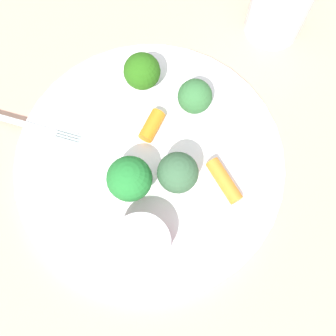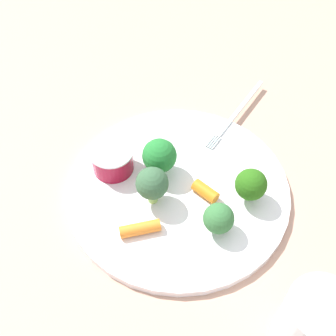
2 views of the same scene
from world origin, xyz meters
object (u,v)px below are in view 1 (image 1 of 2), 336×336
at_px(broccoli_floret_0, 138,72).
at_px(carrot_stick_0, 224,181).
at_px(plate, 150,162).
at_px(carrot_stick_1, 152,126).
at_px(broccoli_floret_1, 130,179).
at_px(broccoli_floret_2, 195,97).
at_px(sauce_cup, 141,245).
at_px(fork, 11,120).
at_px(drinking_glass, 281,2).
at_px(broccoli_floret_3, 178,173).

height_order(broccoli_floret_0, carrot_stick_0, broccoli_floret_0).
xyz_separation_m(plate, carrot_stick_0, (0.08, -0.03, 0.01)).
xyz_separation_m(broccoli_floret_0, carrot_stick_1, (0.01, -0.06, -0.02)).
relative_size(broccoli_floret_1, broccoli_floret_2, 1.26).
distance_m(sauce_cup, fork, 0.22).
xyz_separation_m(plate, broccoli_floret_0, (-0.00, 0.10, 0.04)).
bearing_deg(drinking_glass, broccoli_floret_0, -156.46).
bearing_deg(broccoli_floret_3, plate, 134.40).
bearing_deg(sauce_cup, broccoli_floret_2, 65.77).
height_order(broccoli_floret_2, carrot_stick_1, broccoli_floret_2).
xyz_separation_m(plate, broccoli_floret_2, (0.06, 0.06, 0.03)).
bearing_deg(broccoli_floret_0, plate, -87.37).
bearing_deg(drinking_glass, carrot_stick_1, -140.98).
bearing_deg(plate, sauce_cup, -98.41).
xyz_separation_m(plate, carrot_stick_1, (0.01, 0.04, 0.01)).
bearing_deg(drinking_glass, fork, -161.57).
relative_size(plate, drinking_glass, 3.14).
distance_m(carrot_stick_0, carrot_stick_1, 0.10).
height_order(plate, fork, fork).
xyz_separation_m(plate, broccoli_floret_3, (0.03, -0.03, 0.04)).
bearing_deg(broccoli_floret_2, carrot_stick_0, -76.34).
bearing_deg(broccoli_floret_3, fork, 153.87).
height_order(broccoli_floret_0, broccoli_floret_3, broccoli_floret_3).
bearing_deg(drinking_glass, broccoli_floret_1, -133.49).
relative_size(broccoli_floret_2, carrot_stick_1, 1.27).
height_order(broccoli_floret_3, carrot_stick_0, broccoli_floret_3).
relative_size(broccoli_floret_0, broccoli_floret_2, 1.13).
distance_m(sauce_cup, broccoli_floret_1, 0.07).
bearing_deg(drinking_glass, broccoli_floret_3, -125.29).
distance_m(fork, drinking_glass, 0.35).
bearing_deg(drinking_glass, broccoli_floret_2, -135.93).
distance_m(broccoli_floret_1, carrot_stick_1, 0.08).
xyz_separation_m(broccoli_floret_3, fork, (-0.19, 0.09, -0.04)).
height_order(sauce_cup, drinking_glass, drinking_glass).
relative_size(sauce_cup, broccoli_floret_3, 1.02).
relative_size(plate, carrot_stick_0, 5.89).
xyz_separation_m(sauce_cup, broccoli_floret_3, (0.04, 0.07, 0.02)).
bearing_deg(fork, sauce_cup, -47.86).
distance_m(broccoli_floret_0, drinking_glass, 0.19).
bearing_deg(plate, broccoli_floret_0, 92.63).
distance_m(broccoli_floret_1, broccoli_floret_2, 0.12).
xyz_separation_m(sauce_cup, broccoli_floret_2, (0.07, 0.16, 0.01)).
bearing_deg(broccoli_floret_2, sauce_cup, -114.23).
distance_m(plate, broccoli_floret_2, 0.09).
distance_m(carrot_stick_0, fork, 0.26).
xyz_separation_m(broccoli_floret_3, carrot_stick_1, (-0.02, 0.07, -0.03)).
relative_size(broccoli_floret_1, broccoli_floret_3, 0.99).
xyz_separation_m(broccoli_floret_1, carrot_stick_1, (0.03, 0.07, -0.03)).
bearing_deg(carrot_stick_0, broccoli_floret_2, 103.66).
relative_size(sauce_cup, drinking_glass, 0.62).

